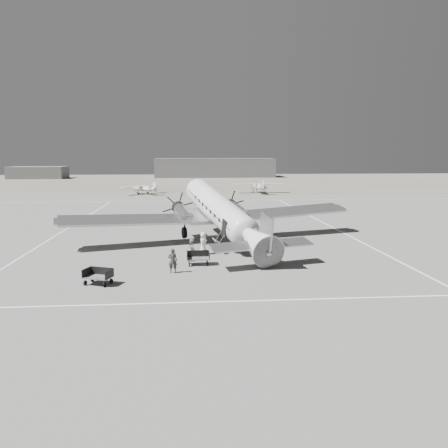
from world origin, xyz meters
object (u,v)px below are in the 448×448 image
Objects in this scene: shed_secondary at (38,173)px; baggage_cart_near at (198,258)px; hangar_main at (215,168)px; light_plane_left at (144,189)px; light_plane_right at (259,188)px; ground_crew at (173,261)px; passenger at (203,243)px; dc3_airliner at (222,214)px; baggage_cart_far at (98,277)px; ramp_agent at (192,250)px.

baggage_cart_near is (51.33, -120.52, -1.49)m from shed_secondary.
hangar_main is 69.12m from light_plane_left.
hangar_main reaches higher than light_plane_left.
ground_crew is (-16.14, -61.63, -0.27)m from light_plane_right.
ground_crew is 0.93× the size of passenger.
dc3_airliner is (-6.26, -117.95, -0.52)m from hangar_main.
dc3_airliner is 15.20m from baggage_cart_far.
passenger is at bearing -105.81° from light_plane_right.
light_plane_left is at bearing 31.44° from passenger.
hangar_main reaches higher than ground_crew.
passenger reaches higher than ground_crew.
light_plane_left is 61.63m from ground_crew.
shed_secondary reaches higher than ramp_agent.
light_plane_right is at bearing -104.78° from ground_crew.
hangar_main is at bearing 32.35° from light_plane_left.
light_plane_right is at bearing -40.75° from light_plane_left.
ground_crew is (8.12, -61.09, -0.14)m from light_plane_left.
hangar_main is 130.95m from baggage_cart_far.
passenger is at bearing -29.19° from ramp_agent.
baggage_cart_near is at bearing -166.23° from ramp_agent.
baggage_cart_far is at bearing 130.08° from ramp_agent.
passenger is (0.50, 3.43, 0.43)m from baggage_cart_near.
hangar_main is 1.44× the size of dc3_airliner.
dc3_airliner is at bearing -28.98° from ramp_agent.
passenger is at bearing 69.05° from baggage_cart_far.
light_plane_right is 57.77m from passenger.
dc3_airliner is 16.65× the size of ground_crew.
ground_crew is at bearing -132.80° from baggage_cart_near.
hangar_main is 4.29× the size of light_plane_left.
light_plane_left is at bearing -82.53° from ground_crew.
passenger is (-8.17, -122.09, -2.36)m from hangar_main.
light_plane_right is (24.26, 0.53, 0.13)m from light_plane_left.
hangar_main is 3.80× the size of light_plane_right.
shed_secondary is 9.92× the size of baggage_cart_far.
light_plane_left is 5.41× the size of baggage_cart_near.
baggage_cart_near is (-2.41, -7.57, -2.27)m from dc3_airliner.
baggage_cart_far is at bearing -110.01° from light_plane_right.
passenger is at bearing -93.83° from hangar_main.
light_plane_right is at bearing 75.00° from baggage_cart_near.
light_plane_left reaches higher than baggage_cart_far.
baggage_cart_near is 1.51m from ramp_agent.
hangar_main reaches higher than light_plane_right.
light_plane_left is 5.70× the size of ramp_agent.
dc3_airliner is 2.64× the size of light_plane_right.
hangar_main is at bearing -94.81° from ground_crew.
ramp_agent is at bearing -111.82° from ground_crew.
baggage_cart_near is 1.03× the size of ground_crew.
baggage_cart_far is (-15.21, -130.03, -2.79)m from hangar_main.
dc3_airliner reaches higher than baggage_cart_far.
passenger is at bearing -113.07° from ground_crew.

